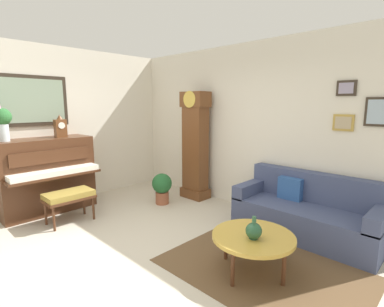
# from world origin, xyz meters

# --- Properties ---
(ground_plane) EXTENTS (6.40, 6.00, 0.10)m
(ground_plane) POSITION_xyz_m (0.00, 0.00, -0.05)
(ground_plane) COLOR beige
(wall_left) EXTENTS (0.13, 4.90, 2.80)m
(wall_left) POSITION_xyz_m (-2.60, -0.00, 1.41)
(wall_left) COLOR silver
(wall_left) RESTS_ON ground_plane
(wall_back) EXTENTS (5.30, 0.13, 2.80)m
(wall_back) POSITION_xyz_m (0.01, 2.40, 1.40)
(wall_back) COLOR silver
(wall_back) RESTS_ON ground_plane
(area_rug) EXTENTS (2.10, 1.50, 0.01)m
(area_rug) POSITION_xyz_m (1.32, 0.79, 0.00)
(area_rug) COLOR brown
(area_rug) RESTS_ON ground_plane
(piano) EXTENTS (0.87, 1.44, 1.24)m
(piano) POSITION_xyz_m (-2.23, -0.17, 0.63)
(piano) COLOR #4C2B19
(piano) RESTS_ON ground_plane
(piano_bench) EXTENTS (0.42, 0.70, 0.48)m
(piano_bench) POSITION_xyz_m (-1.49, -0.12, 0.41)
(piano_bench) COLOR #4C2B19
(piano_bench) RESTS_ON ground_plane
(grandfather_clock) EXTENTS (0.52, 0.34, 2.03)m
(grandfather_clock) POSITION_xyz_m (-0.94, 2.09, 0.96)
(grandfather_clock) COLOR brown
(grandfather_clock) RESTS_ON ground_plane
(couch) EXTENTS (1.90, 0.80, 0.84)m
(couch) POSITION_xyz_m (1.29, 1.98, 0.31)
(couch) COLOR #424C70
(couch) RESTS_ON ground_plane
(coffee_table) EXTENTS (0.88, 0.88, 0.42)m
(coffee_table) POSITION_xyz_m (1.25, 0.68, 0.39)
(coffee_table) COLOR gold
(coffee_table) RESTS_ON ground_plane
(mantel_clock) EXTENTS (0.13, 0.18, 0.38)m
(mantel_clock) POSITION_xyz_m (-2.23, 0.12, 1.41)
(mantel_clock) COLOR brown
(mantel_clock) RESTS_ON piano
(flower_vase) EXTENTS (0.26, 0.26, 0.58)m
(flower_vase) POSITION_xyz_m (-2.23, -0.72, 1.55)
(flower_vase) COLOR silver
(flower_vase) RESTS_ON piano
(green_jug) EXTENTS (0.17, 0.17, 0.24)m
(green_jug) POSITION_xyz_m (1.30, 0.61, 0.51)
(green_jug) COLOR #234C33
(green_jug) RESTS_ON coffee_table
(potted_plant) EXTENTS (0.36, 0.36, 0.56)m
(potted_plant) POSITION_xyz_m (-1.12, 1.40, 0.32)
(potted_plant) COLOR #935138
(potted_plant) RESTS_ON ground_plane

